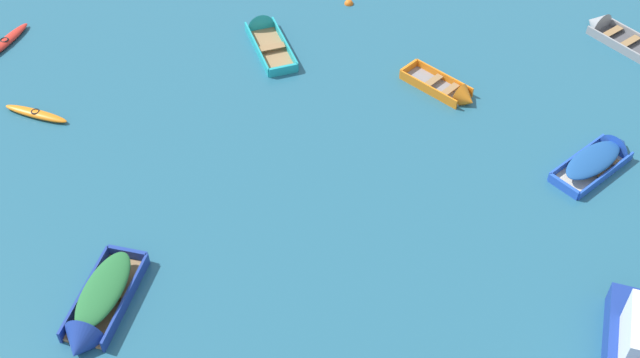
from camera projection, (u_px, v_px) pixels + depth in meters
The scene contains 8 objects.
kayak_orange_far_back at pixel (36, 114), 32.30m from camera, with size 2.83×1.80×0.28m.
rowboat_deep_blue_near_right at pixel (96, 311), 25.02m from camera, with size 2.87×4.47×1.39m.
rowboat_grey_distant_center at pixel (607, 31), 36.45m from camera, with size 3.09×4.02×1.30m.
rowboat_turquoise_outer_right at pixel (263, 32), 36.36m from camera, with size 2.17×4.61×1.26m.
rowboat_blue_near_camera at pixel (602, 156), 30.25m from camera, with size 4.02×3.25×1.30m.
rowboat_orange_near_left at pixel (452, 93), 33.19m from camera, with size 3.03×3.43×1.08m.
kayak_red_cluster_inner at pixel (5, 42), 35.86m from camera, with size 2.05×3.13×0.31m.
mooring_buoy_midfield at pixel (349, 4), 38.41m from camera, with size 0.44×0.44×0.44m, color orange.
Camera 1 is at (-2.81, -2.97, 21.01)m, focal length 44.09 mm.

